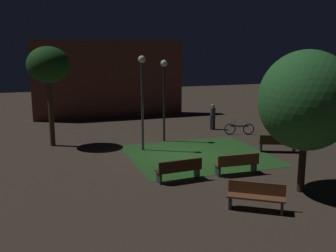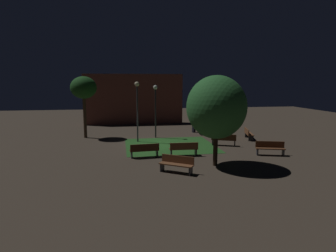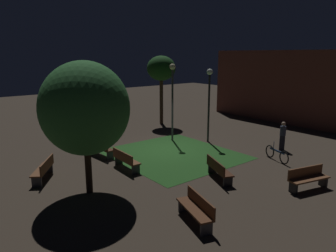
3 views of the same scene
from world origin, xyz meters
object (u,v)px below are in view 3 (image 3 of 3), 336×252
bench_by_lamp (100,147)px  lamp_post_path_center (209,93)px  bench_front_right (308,178)px  lamp_post_plaza_west (172,89)px  tree_back_right (161,69)px  tree_near_wall (85,109)px  bicycle (277,154)px  bench_near_trees (125,159)px  bench_front_left (218,169)px  pedestrian (283,135)px  bench_corner (44,169)px  bench_back_row (197,208)px

bench_by_lamp → lamp_post_path_center: bearing=77.0°
bench_by_lamp → bench_front_right: 9.96m
lamp_post_plaza_west → tree_back_right: bearing=150.5°
tree_near_wall → bicycle: 9.73m
bench_near_trees → bench_front_left: (3.54, 2.43, 0.00)m
bench_front_right → lamp_post_path_center: size_ratio=0.42×
bench_front_right → tree_near_wall: 9.02m
bench_near_trees → pedestrian: 8.87m
lamp_post_path_center → pedestrian: bearing=27.1°
tree_near_wall → pedestrian: tree_near_wall is taller
bench_corner → lamp_post_plaza_west: (-1.50, 8.29, 2.69)m
lamp_post_plaza_west → pedestrian: 6.83m
bench_near_trees → bench_corner: bearing=-108.4°
tree_near_wall → lamp_post_plaza_west: 8.31m
tree_back_right → tree_near_wall: 12.71m
bench_corner → tree_back_right: 12.66m
bench_corner → bench_front_right: (7.51, 7.81, 0.00)m
bench_by_lamp → tree_near_wall: 5.27m
tree_near_wall → bicycle: (2.40, 8.96, -2.94)m
bench_front_right → bench_front_left: same height
bench_front_right → lamp_post_plaza_west: (-9.01, 0.47, 2.69)m
bench_by_lamp → pedestrian: (5.30, 8.40, 0.37)m
pedestrian → bicycle: bearing=-64.8°
bench_by_lamp → bench_corner: bearing=-67.5°
tree_near_wall → lamp_post_path_center: size_ratio=1.14×
bench_near_trees → bench_corner: 3.52m
lamp_post_path_center → bicycle: size_ratio=2.63×
bench_by_lamp → bicycle: size_ratio=1.09×
bench_by_lamp → lamp_post_plaza_west: 5.63m
pedestrian → tree_back_right: bearing=-173.8°
bench_back_row → pedestrian: 9.51m
bench_front_left → tree_near_wall: 6.02m
bench_front_left → tree_near_wall: tree_near_wall is taller
bench_by_lamp → lamp_post_plaza_west: lamp_post_plaza_west is taller
bench_front_right → lamp_post_plaza_west: bearing=177.0°
bench_corner → lamp_post_plaza_west: bearing=100.3°
lamp_post_plaza_west → bicycle: (6.28, 1.61, -2.82)m
bench_corner → bench_front_right: bearing=46.1°
bench_front_right → bench_back_row: 5.27m
bench_front_left → lamp_post_path_center: bearing=138.5°
bench_front_right → tree_near_wall: bearing=-126.7°
bench_front_right → bench_by_lamp: bearing=-153.3°
bench_by_lamp → tree_back_right: tree_back_right is taller
lamp_post_plaza_west → bicycle: lamp_post_plaza_west is taller
bench_front_left → tree_back_right: 12.06m
bench_by_lamp → tree_near_wall: (3.77, -2.39, 2.81)m
bench_front_right → bench_back_row: (-0.89, -5.19, 0.00)m
lamp_post_path_center → bicycle: (4.68, 0.12, -2.66)m
bench_front_left → bench_back_row: bearing=-57.9°
bench_back_row → lamp_post_plaza_west: 10.26m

